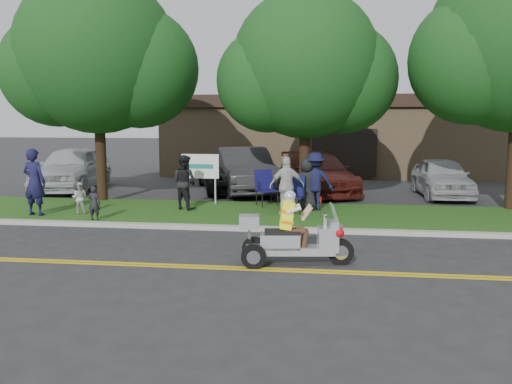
# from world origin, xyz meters

# --- Properties ---
(ground) EXTENTS (120.00, 120.00, 0.00)m
(ground) POSITION_xyz_m (0.00, 0.00, 0.00)
(ground) COLOR #28282B
(ground) RESTS_ON ground
(centerline_near) EXTENTS (60.00, 0.10, 0.01)m
(centerline_near) POSITION_xyz_m (0.00, -0.58, 0.01)
(centerline_near) COLOR gold
(centerline_near) RESTS_ON ground
(centerline_far) EXTENTS (60.00, 0.10, 0.01)m
(centerline_far) POSITION_xyz_m (0.00, -0.42, 0.01)
(centerline_far) COLOR gold
(centerline_far) RESTS_ON ground
(curb) EXTENTS (60.00, 0.25, 0.12)m
(curb) POSITION_xyz_m (0.00, 3.05, 0.06)
(curb) COLOR #A8A89E
(curb) RESTS_ON ground
(grass_verge) EXTENTS (60.00, 4.00, 0.10)m
(grass_verge) POSITION_xyz_m (0.00, 5.20, 0.06)
(grass_verge) COLOR #285316
(grass_verge) RESTS_ON ground
(commercial_building) EXTENTS (18.00, 8.20, 4.00)m
(commercial_building) POSITION_xyz_m (2.00, 18.98, 2.01)
(commercial_building) COLOR #9E7F5B
(commercial_building) RESTS_ON ground
(tree_left) EXTENTS (6.62, 5.40, 7.78)m
(tree_left) POSITION_xyz_m (-6.44, 7.03, 4.85)
(tree_left) COLOR #332114
(tree_left) RESTS_ON ground
(tree_mid) EXTENTS (5.88, 4.80, 7.05)m
(tree_mid) POSITION_xyz_m (0.55, 7.23, 4.43)
(tree_mid) COLOR #332114
(tree_mid) RESTS_ON ground
(business_sign) EXTENTS (1.25, 0.06, 1.75)m
(business_sign) POSITION_xyz_m (-2.90, 6.60, 1.26)
(business_sign) COLOR silver
(business_sign) RESTS_ON ground
(trike_scooter) EXTENTS (2.33, 0.85, 1.53)m
(trike_scooter) POSITION_xyz_m (0.57, -0.07, 0.53)
(trike_scooter) COLOR black
(trike_scooter) RESTS_ON ground
(lawn_chair_a) EXTENTS (0.67, 0.69, 1.12)m
(lawn_chair_a) POSITION_xyz_m (0.28, 5.39, 0.73)
(lawn_chair_a) COLOR black
(lawn_chair_a) RESTS_ON grass_verge
(lawn_chair_b) EXTENTS (0.84, 0.85, 1.16)m
(lawn_chair_b) POSITION_xyz_m (-0.73, 6.54, 0.76)
(lawn_chair_b) COLOR black
(lawn_chair_b) RESTS_ON grass_verge
(spectator_adult_left) EXTENTS (0.78, 0.58, 1.96)m
(spectator_adult_left) POSITION_xyz_m (-7.20, 3.89, 1.09)
(spectator_adult_left) COLOR #16153B
(spectator_adult_left) RESTS_ON grass_verge
(spectator_adult_mid) EXTENTS (1.02, 0.94, 1.69)m
(spectator_adult_mid) POSITION_xyz_m (-3.14, 5.51, 0.95)
(spectator_adult_mid) COLOR black
(spectator_adult_mid) RESTS_ON grass_verge
(spectator_adult_right) EXTENTS (1.08, 0.63, 1.73)m
(spectator_adult_right) POSITION_xyz_m (0.10, 4.85, 0.97)
(spectator_adult_right) COLOR silver
(spectator_adult_right) RESTS_ON grass_verge
(spectator_chair_a) EXTENTS (1.24, 0.81, 1.79)m
(spectator_chair_a) POSITION_xyz_m (0.89, 5.89, 1.00)
(spectator_chair_a) COLOR #131536
(spectator_chair_a) RESTS_ON grass_verge
(spectator_chair_b) EXTENTS (0.82, 0.56, 1.61)m
(spectator_chair_b) POSITION_xyz_m (0.64, 5.84, 0.91)
(spectator_chair_b) COLOR black
(spectator_chair_b) RESTS_ON grass_verge
(child_left) EXTENTS (0.35, 0.23, 0.96)m
(child_left) POSITION_xyz_m (-5.17, 3.40, 0.58)
(child_left) COLOR black
(child_left) RESTS_ON grass_verge
(child_right) EXTENTS (0.49, 0.40, 0.94)m
(child_right) POSITION_xyz_m (-6.04, 4.33, 0.58)
(child_right) COLOR beige
(child_right) RESTS_ON grass_verge
(parked_car_far_left) EXTENTS (2.76, 5.45, 1.78)m
(parked_car_far_left) POSITION_xyz_m (-9.00, 9.86, 0.89)
(parked_car_far_left) COLOR #B7BBBF
(parked_car_far_left) RESTS_ON ground
(parked_car_left) EXTENTS (3.55, 5.66, 1.76)m
(parked_car_left) POSITION_xyz_m (-2.00, 10.07, 0.88)
(parked_car_left) COLOR #28282B
(parked_car_left) RESTS_ON ground
(parked_car_mid) EXTENTS (4.00, 5.81, 1.47)m
(parked_car_mid) POSITION_xyz_m (-2.50, 10.55, 0.74)
(parked_car_mid) COLOR black
(parked_car_mid) RESTS_ON ground
(parked_car_right) EXTENTS (3.63, 5.66, 1.52)m
(parked_car_right) POSITION_xyz_m (0.90, 10.34, 0.76)
(parked_car_right) COLOR #501812
(parked_car_right) RESTS_ON ground
(parked_car_far_right) EXTENTS (1.87, 4.36, 1.47)m
(parked_car_far_right) POSITION_xyz_m (5.48, 9.98, 0.73)
(parked_car_far_right) COLOR #A4A7AB
(parked_car_far_right) RESTS_ON ground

